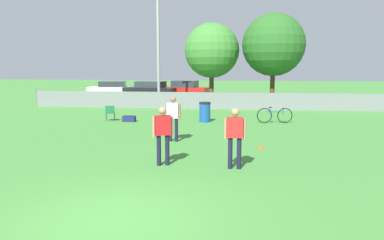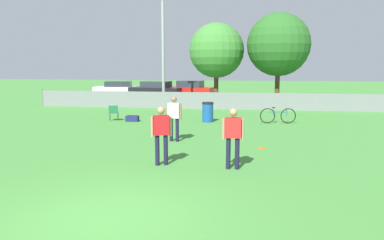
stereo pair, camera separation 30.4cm
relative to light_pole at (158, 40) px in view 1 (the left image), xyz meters
name	(u,v)px [view 1 (the left image)]	position (x,y,z in m)	size (l,w,h in m)	color
ground_plane	(113,220)	(3.29, -19.94, -4.62)	(120.00, 120.00, 0.00)	#428438
fence_backline	(202,101)	(3.29, -1.94, -4.07)	(23.27, 0.07, 1.21)	gray
light_pole	(158,40)	(0.00, 0.00, 0.00)	(0.90, 0.36, 7.75)	#9E9EA3
tree_near_pole	(212,51)	(3.81, 0.04, -0.74)	(3.83, 3.83, 5.81)	brown
tree_far_right	(274,45)	(8.01, -0.42, -0.39)	(4.22, 4.22, 6.35)	brown
player_thrower_red	(235,133)	(5.59, -16.09, -3.59)	(0.62, 0.22, 1.74)	#191933
player_defender_red	(163,131)	(3.49, -15.97, -3.59)	(0.58, 0.36, 1.74)	#191933
player_receiver_white	(173,115)	(3.21, -12.54, -3.59)	(0.61, 0.30, 1.74)	#191933
frisbee_disc	(261,148)	(6.51, -13.32, -4.61)	(0.27, 0.27, 0.03)	#E5591E
folding_chair_sideline	(110,112)	(-0.95, -7.81, -4.15)	(0.58, 0.58, 0.81)	#333338
bicycle_sideline	(275,115)	(7.53, -7.49, -4.23)	(1.79, 0.44, 0.82)	black
trash_bin	(205,112)	(3.99, -7.54, -4.11)	(0.59, 0.59, 1.02)	#194C99
gear_bag_sideline	(129,119)	(0.09, -7.90, -4.48)	(0.65, 0.36, 0.32)	navy
parked_car_white	(113,89)	(-5.74, 6.68, -3.94)	(4.65, 2.53, 1.38)	black
parked_car_dark	(151,90)	(-1.88, 5.45, -3.91)	(4.83, 2.66, 1.45)	black
parked_car_red	(185,90)	(1.06, 6.03, -3.91)	(4.30, 2.39, 1.50)	black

